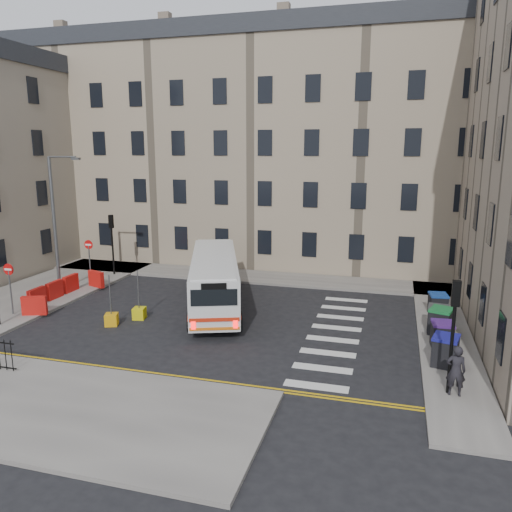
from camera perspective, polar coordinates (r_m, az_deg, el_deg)
The scene contains 20 objects.
ground at distance 25.37m, azimuth -0.00°, elevation -7.67°, with size 120.00×120.00×0.00m, color black.
pavement_north at distance 35.00m, azimuth -5.66°, elevation -2.01°, with size 36.00×3.20×0.15m, color slate.
pavement_east at distance 28.40m, azimuth 20.19°, elevation -6.09°, with size 2.40×26.00×0.15m, color slate.
pavement_west at distance 32.65m, azimuth -23.93°, elevation -4.06°, with size 6.00×22.00×0.15m, color slate.
terrace_north at distance 40.76m, azimuth -3.66°, elevation 12.15°, with size 38.30×10.80×17.20m.
traffic_light_east at distance 18.51m, azimuth 21.67°, elevation -6.77°, with size 0.28×0.22×4.10m.
traffic_light_nw at distance 35.25m, azimuth -16.15°, elevation 2.31°, with size 0.28×0.22×4.10m.
streetlamp at distance 31.95m, azimuth -22.06°, elevation 3.59°, with size 0.50×0.22×8.14m.
no_entry_north at distance 34.01m, azimuth -18.54°, elevation 0.45°, with size 0.60×0.08×3.00m.
no_entry_south at distance 28.66m, azimuth -26.35°, elevation -2.30°, with size 0.60×0.08×3.00m.
roadworks_barriers at distance 30.81m, azimuth -21.49°, elevation -3.67°, with size 1.66×6.26×1.00m.
bus at distance 27.46m, azimuth -4.78°, elevation -2.57°, with size 5.83×10.59×2.84m.
wheelie_bin_a at distance 21.51m, azimuth 20.81°, elevation -10.05°, with size 1.18×1.29×1.21m.
wheelie_bin_b at distance 23.27m, azimuth 20.49°, elevation -8.43°, with size 0.97×1.10×1.14m.
wheelie_bin_c at distance 24.90m, azimuth 20.36°, elevation -6.98°, with size 1.26×1.35×1.22m.
wheelie_bin_d at distance 25.27m, azimuth 20.06°, elevation -6.72°, with size 1.04×1.16×1.19m.
wheelie_bin_e at distance 27.65m, azimuth 20.07°, elevation -5.18°, with size 1.02×1.13×1.12m.
pedestrian at distance 19.06m, azimuth 21.88°, elevation -12.07°, with size 0.67×0.44×1.83m, color black.
bollard_yellow at distance 26.56m, azimuth -13.19°, elevation -6.39°, with size 0.60×0.60×0.60m, color #CCC00B.
bollard_chevron at distance 25.97m, azimuth -16.18°, elevation -6.99°, with size 0.60×0.60×0.60m, color orange.
Camera 1 is at (6.46, -22.97, 8.59)m, focal length 35.00 mm.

